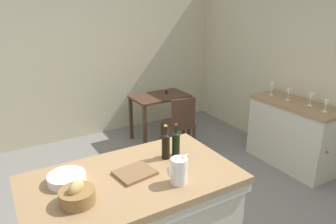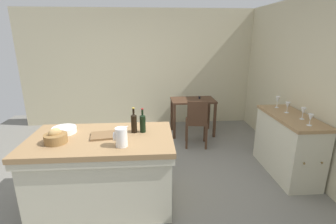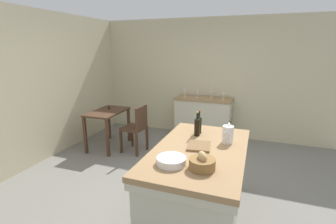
# 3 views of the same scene
# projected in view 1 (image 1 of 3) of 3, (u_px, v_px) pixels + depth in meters

# --- Properties ---
(ground_plane) EXTENTS (6.76, 6.76, 0.00)m
(ground_plane) POSITION_uv_depth(u_px,v_px,m) (151.00, 221.00, 3.28)
(ground_plane) COLOR slate
(wall_back) EXTENTS (5.32, 0.12, 2.60)m
(wall_back) POSITION_uv_depth(u_px,v_px,m) (75.00, 60.00, 4.96)
(wall_back) COLOR beige
(wall_back) RESTS_ON ground
(wall_right) EXTENTS (0.12, 5.20, 2.60)m
(wall_right) POSITION_uv_depth(u_px,v_px,m) (324.00, 73.00, 4.08)
(wall_right) COLOR beige
(wall_right) RESTS_ON ground
(island_table) EXTENTS (1.69, 0.99, 0.88)m
(island_table) POSITION_uv_depth(u_px,v_px,m) (134.00, 218.00, 2.61)
(island_table) COLOR #99754C
(island_table) RESTS_ON ground
(side_cabinet) EXTENTS (0.52, 1.23, 0.92)m
(side_cabinet) POSITION_uv_depth(u_px,v_px,m) (292.00, 134.00, 4.29)
(side_cabinet) COLOR #99754C
(side_cabinet) RESTS_ON ground
(writing_desk) EXTENTS (0.91, 0.58, 0.81)m
(writing_desk) POSITION_uv_depth(u_px,v_px,m) (160.00, 103.00, 5.05)
(writing_desk) COLOR #472D1E
(writing_desk) RESTS_ON ground
(wooden_chair) EXTENTS (0.45, 0.45, 0.92)m
(wooden_chair) POSITION_uv_depth(u_px,v_px,m) (180.00, 123.00, 4.55)
(wooden_chair) COLOR #472D1E
(wooden_chair) RESTS_ON ground
(pitcher) EXTENTS (0.17, 0.13, 0.25)m
(pitcher) POSITION_uv_depth(u_px,v_px,m) (179.00, 171.00, 2.35)
(pitcher) COLOR white
(pitcher) RESTS_ON island_table
(wash_bowl) EXTENTS (0.29, 0.29, 0.07)m
(wash_bowl) POSITION_uv_depth(u_px,v_px,m) (67.00, 178.00, 2.38)
(wash_bowl) COLOR white
(wash_bowl) RESTS_ON island_table
(bread_basket) EXTENTS (0.25, 0.25, 0.17)m
(bread_basket) POSITION_uv_depth(u_px,v_px,m) (77.00, 195.00, 2.13)
(bread_basket) COLOR olive
(bread_basket) RESTS_ON island_table
(cutting_board) EXTENTS (0.33, 0.29, 0.02)m
(cutting_board) POSITION_uv_depth(u_px,v_px,m) (135.00, 173.00, 2.50)
(cutting_board) COLOR brown
(cutting_board) RESTS_ON island_table
(wine_bottle_dark) EXTENTS (0.07, 0.07, 0.30)m
(wine_bottle_dark) POSITION_uv_depth(u_px,v_px,m) (176.00, 143.00, 2.77)
(wine_bottle_dark) COLOR black
(wine_bottle_dark) RESTS_ON island_table
(wine_bottle_amber) EXTENTS (0.07, 0.07, 0.32)m
(wine_bottle_amber) POSITION_uv_depth(u_px,v_px,m) (166.00, 145.00, 2.72)
(wine_bottle_amber) COLOR black
(wine_bottle_amber) RESTS_ON island_table
(wine_glass_far_left) EXTENTS (0.07, 0.07, 0.15)m
(wine_glass_far_left) POSITION_uv_depth(u_px,v_px,m) (326.00, 104.00, 3.76)
(wine_glass_far_left) COLOR white
(wine_glass_far_left) RESTS_ON side_cabinet
(wine_glass_left) EXTENTS (0.07, 0.07, 0.16)m
(wine_glass_left) POSITION_uv_depth(u_px,v_px,m) (311.00, 97.00, 3.99)
(wine_glass_left) COLOR white
(wine_glass_left) RESTS_ON side_cabinet
(wine_glass_middle) EXTENTS (0.07, 0.07, 0.16)m
(wine_glass_middle) POSITION_uv_depth(u_px,v_px,m) (289.00, 92.00, 4.22)
(wine_glass_middle) COLOR white
(wine_glass_middle) RESTS_ON side_cabinet
(wine_glass_right) EXTENTS (0.07, 0.07, 0.18)m
(wine_glass_right) POSITION_uv_depth(u_px,v_px,m) (272.00, 86.00, 4.43)
(wine_glass_right) COLOR white
(wine_glass_right) RESTS_ON side_cabinet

